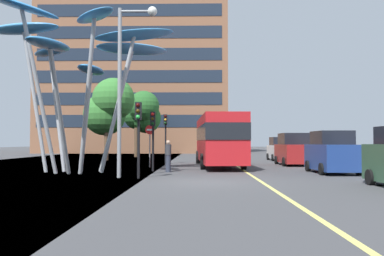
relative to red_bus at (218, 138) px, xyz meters
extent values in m
cube|color=#424244|center=(-1.08, -10.53, -1.97)|extent=(120.00, 240.00, 0.10)
cube|color=#E0D666|center=(1.27, -10.53, -1.93)|extent=(0.16, 144.00, 0.01)
cube|color=red|center=(0.00, 0.00, -0.11)|extent=(2.96, 11.00, 2.93)
cube|color=black|center=(0.00, 0.00, 0.30)|extent=(2.99, 11.11, 0.94)
cube|color=yellow|center=(-0.26, 5.38, 1.05)|extent=(1.34, 0.16, 0.36)
cube|color=#B2B2B7|center=(0.00, 0.00, 1.47)|extent=(2.01, 3.90, 0.24)
cylinder|color=black|center=(1.05, 3.43, -1.44)|extent=(0.33, 0.97, 0.96)
cylinder|color=black|center=(-1.38, 3.31, -1.44)|extent=(0.33, 0.97, 0.96)
cylinder|color=black|center=(1.36, -2.94, -1.44)|extent=(0.33, 0.97, 0.96)
cylinder|color=black|center=(-1.07, -3.06, -1.44)|extent=(0.33, 0.97, 0.96)
cylinder|color=#9EA0A5|center=(-5.67, -5.42, 1.81)|extent=(1.92, 0.40, 7.51)
ellipsoid|color=#4299E0|center=(-4.82, -5.33, 5.54)|extent=(4.38, 1.72, 1.00)
cylinder|color=#9EA0A5|center=(-5.94, -4.41, 1.59)|extent=(1.86, 1.25, 7.08)
ellipsoid|color=#4CA3E5|center=(-5.15, -3.92, 5.11)|extent=(4.53, 3.62, 0.78)
cylinder|color=#9EA0A5|center=(-7.83, -3.90, 1.06)|extent=(0.33, 1.74, 6.02)
ellipsoid|color=#388EDB|center=(-7.77, -3.13, 4.04)|extent=(1.49, 3.15, 0.42)
cylinder|color=#9EA0A5|center=(-9.36, -4.46, 1.52)|extent=(1.58, 1.40, 6.94)
ellipsoid|color=#4299E0|center=(-10.01, -3.89, 4.97)|extent=(2.99, 2.80, 0.39)
cylinder|color=#9EA0A5|center=(-10.28, -5.28, 2.02)|extent=(1.67, 0.47, 7.93)
ellipsoid|color=#4CA3E5|center=(-11.00, -5.16, 5.97)|extent=(4.34, 2.00, 0.66)
cylinder|color=#9EA0A5|center=(-9.42, -6.86, 2.26)|extent=(1.69, 1.44, 8.42)
ellipsoid|color=#388EDB|center=(-10.12, -7.44, 6.45)|extent=(3.93, 3.63, 1.13)
cylinder|color=#9EA0A5|center=(-8.04, -7.71, 1.11)|extent=(0.30, 2.79, 6.14)
ellipsoid|color=#388EDB|center=(-8.09, -9.01, 4.14)|extent=(1.38, 4.06, 0.80)
cylinder|color=#9EA0A5|center=(-6.90, -7.04, 1.97)|extent=(1.32, 1.64, 7.83)
ellipsoid|color=#4299E0|center=(-6.38, -7.72, 5.86)|extent=(3.05, 3.39, 0.49)
cylinder|color=black|center=(-4.01, -8.98, -0.22)|extent=(0.12, 0.12, 3.41)
cube|color=black|center=(-4.01, -9.12, 1.09)|extent=(0.28, 0.24, 0.80)
sphere|color=#390706|center=(-4.01, -9.25, 1.35)|extent=(0.18, 0.18, 0.18)
sphere|color=#3A2707|center=(-4.01, -9.25, 1.09)|extent=(0.18, 0.18, 0.18)
sphere|color=green|center=(-4.01, -9.25, 0.83)|extent=(0.18, 0.18, 0.18)
cylinder|color=black|center=(-3.88, -4.53, -0.26)|extent=(0.12, 0.12, 3.32)
cube|color=black|center=(-3.88, -4.67, 1.00)|extent=(0.28, 0.24, 0.80)
sphere|color=red|center=(-3.88, -4.80, 1.26)|extent=(0.18, 0.18, 0.18)
sphere|color=#3A2707|center=(-3.88, -4.80, 1.00)|extent=(0.18, 0.18, 0.18)
sphere|color=black|center=(-3.88, -4.80, 0.74)|extent=(0.18, 0.18, 0.18)
cylinder|color=black|center=(-3.81, 3.01, -0.08)|extent=(0.12, 0.12, 3.69)
cube|color=black|center=(-3.81, 2.87, 1.37)|extent=(0.28, 0.24, 0.80)
sphere|color=#390706|center=(-3.81, 2.74, 1.63)|extent=(0.18, 0.18, 0.18)
sphere|color=orange|center=(-3.81, 2.74, 1.37)|extent=(0.18, 0.18, 0.18)
sphere|color=black|center=(-3.81, 2.74, 1.11)|extent=(0.18, 0.18, 0.18)
cylinder|color=black|center=(5.23, -11.49, -1.62)|extent=(0.20, 0.60, 0.60)
cube|color=navy|center=(5.68, -5.72, -1.08)|extent=(1.82, 4.09, 1.33)
cube|color=black|center=(5.68, -5.72, -0.06)|extent=(1.67, 2.25, 0.71)
cylinder|color=black|center=(6.59, -4.46, -1.62)|extent=(0.20, 0.60, 0.60)
cylinder|color=black|center=(4.77, -4.46, -1.62)|extent=(0.20, 0.60, 0.60)
cylinder|color=black|center=(6.59, -6.99, -1.62)|extent=(0.20, 0.60, 0.60)
cylinder|color=black|center=(4.77, -6.99, -1.62)|extent=(0.20, 0.60, 0.60)
cube|color=maroon|center=(5.37, 1.50, -1.11)|extent=(1.88, 4.38, 1.28)
cube|color=black|center=(5.37, 1.50, -0.07)|extent=(1.73, 2.41, 0.80)
cylinder|color=black|center=(6.31, 2.86, -1.62)|extent=(0.20, 0.60, 0.60)
cylinder|color=black|center=(4.42, 2.86, -1.62)|extent=(0.20, 0.60, 0.60)
cylinder|color=black|center=(6.31, 0.14, -1.62)|extent=(0.20, 0.60, 0.60)
cylinder|color=black|center=(4.42, 0.14, -1.62)|extent=(0.20, 0.60, 0.60)
cube|color=silver|center=(5.95, 8.64, -1.16)|extent=(1.87, 3.94, 1.16)
cube|color=black|center=(5.95, 8.64, -0.22)|extent=(1.72, 2.17, 0.72)
cylinder|color=black|center=(6.89, 9.86, -1.62)|extent=(0.20, 0.60, 0.60)
cylinder|color=black|center=(5.01, 9.86, -1.62)|extent=(0.20, 0.60, 0.60)
cylinder|color=black|center=(6.89, 7.41, -1.62)|extent=(0.20, 0.60, 0.60)
cylinder|color=black|center=(5.01, 7.41, -1.62)|extent=(0.20, 0.60, 0.60)
cylinder|color=gray|center=(-4.96, -8.62, 2.00)|extent=(0.18, 0.18, 7.84)
cylinder|color=gray|center=(-4.21, -8.62, 5.77)|extent=(1.51, 0.12, 0.12)
sphere|color=silver|center=(-3.46, -8.62, 5.77)|extent=(0.44, 0.44, 0.44)
cylinder|color=brown|center=(-9.62, 8.86, -0.33)|extent=(0.38, 0.38, 3.20)
sphere|color=#387A33|center=(-10.43, 9.78, 2.35)|extent=(2.68, 2.68, 2.68)
sphere|color=#387A33|center=(-9.34, 10.05, 3.29)|extent=(3.41, 3.41, 3.41)
sphere|color=#387A33|center=(-9.96, 9.57, 2.24)|extent=(3.88, 3.88, 3.88)
sphere|color=#387A33|center=(-9.04, 9.04, 3.60)|extent=(3.81, 3.81, 3.81)
cylinder|color=brown|center=(-8.24, 17.13, -0.32)|extent=(0.44, 0.44, 3.21)
sphere|color=#286028|center=(-7.55, 17.58, 3.22)|extent=(3.53, 3.53, 3.53)
sphere|color=#286028|center=(-8.16, 18.15, 2.85)|extent=(3.55, 3.55, 3.55)
sphere|color=#286028|center=(-7.36, 16.73, 3.62)|extent=(3.39, 3.39, 3.39)
sphere|color=#286028|center=(-7.28, 17.87, 2.40)|extent=(3.41, 3.41, 3.41)
sphere|color=#286028|center=(-9.39, 18.16, 3.49)|extent=(2.80, 2.80, 2.80)
cylinder|color=#2D3342|center=(-2.98, -5.11, -1.46)|extent=(0.29, 0.29, 0.93)
cylinder|color=#333338|center=(-2.98, -5.11, -0.71)|extent=(0.34, 0.34, 0.58)
sphere|color=tan|center=(-2.98, -5.11, -0.31)|extent=(0.22, 0.22, 0.22)
cylinder|color=gray|center=(-4.48, -1.11, -0.56)|extent=(0.08, 0.08, 2.73)
cylinder|color=red|center=(-4.48, -1.14, 0.50)|extent=(0.60, 0.03, 0.60)
cube|color=white|center=(-4.48, -1.17, 0.50)|extent=(0.40, 0.04, 0.11)
cube|color=brown|center=(-11.16, 35.75, 10.64)|extent=(27.85, 13.70, 25.14)
cube|color=#1E2838|center=(-11.16, 28.88, 2.63)|extent=(26.18, 0.08, 1.76)
cube|color=#1E2838|center=(-11.16, 28.88, 5.77)|extent=(26.18, 0.08, 1.76)
cube|color=#1E2838|center=(-11.16, 28.88, 8.92)|extent=(26.18, 0.08, 1.76)
cube|color=#1E2838|center=(-11.16, 28.88, 12.06)|extent=(26.18, 0.08, 1.76)
cube|color=#1E2838|center=(-11.16, 28.88, 15.20)|extent=(26.18, 0.08, 1.76)
cube|color=#1E2838|center=(-11.16, 28.88, 18.34)|extent=(26.18, 0.08, 1.76)
camera|label=1|loc=(-1.29, -26.90, -0.28)|focal=37.47mm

